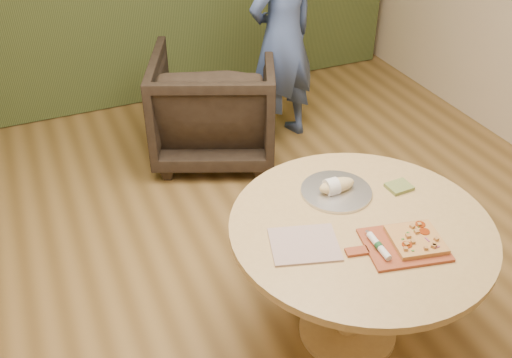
{
  "coord_description": "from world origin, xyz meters",
  "views": [
    {
      "loc": [
        -1.01,
        -1.94,
        2.44
      ],
      "look_at": [
        -0.07,
        0.25,
        0.78
      ],
      "focal_mm": 40.0,
      "sensor_mm": 36.0,
      "label": 1
    }
  ],
  "objects": [
    {
      "name": "room_shell",
      "position": [
        0.0,
        0.0,
        1.4
      ],
      "size": [
        5.04,
        6.04,
        2.84
      ],
      "color": "olive",
      "rests_on": "ground"
    },
    {
      "name": "armchair",
      "position": [
        0.23,
        1.75,
        0.46
      ],
      "size": [
        1.15,
        1.12,
        0.92
      ],
      "primitive_type": "imported",
      "rotation": [
        0.0,
        0.0,
        2.75
      ],
      "color": "black",
      "rests_on": "ground"
    },
    {
      "name": "cutlery_roll",
      "position": [
        0.22,
        -0.44,
        0.78
      ],
      "size": [
        0.04,
        0.2,
        0.03
      ],
      "rotation": [
        0.0,
        0.0,
        -0.06
      ],
      "color": "white",
      "rests_on": "pizza_paddle"
    },
    {
      "name": "green_packet",
      "position": [
        0.58,
        -0.08,
        0.76
      ],
      "size": [
        0.12,
        0.11,
        0.02
      ],
      "primitive_type": "cube",
      "rotation": [
        0.0,
        0.0,
        0.05
      ],
      "color": "#55662E",
      "rests_on": "pedestal_table"
    },
    {
      "name": "newspaper",
      "position": [
        -0.06,
        -0.27,
        0.76
      ],
      "size": [
        0.36,
        0.32,
        0.01
      ],
      "primitive_type": "cube",
      "rotation": [
        0.0,
        0.0,
        -0.29
      ],
      "color": "silver",
      "rests_on": "pedestal_table"
    },
    {
      "name": "person_standing",
      "position": [
        0.8,
        1.77,
        0.87
      ],
      "size": [
        0.73,
        0.59,
        1.73
      ],
      "primitive_type": "imported",
      "rotation": [
        0.0,
        0.0,
        3.46
      ],
      "color": "#3C528B",
      "rests_on": "ground"
    },
    {
      "name": "flatbread_pizza",
      "position": [
        0.4,
        -0.46,
        0.78
      ],
      "size": [
        0.26,
        0.26,
        0.04
      ],
      "rotation": [
        0.0,
        0.0,
        -0.21
      ],
      "color": "tan",
      "rests_on": "pizza_paddle"
    },
    {
      "name": "serving_tray",
      "position": [
        0.27,
        0.02,
        0.76
      ],
      "size": [
        0.36,
        0.36,
        0.02
      ],
      "color": "silver",
      "rests_on": "pedestal_table"
    },
    {
      "name": "pedestal_table",
      "position": [
        0.25,
        -0.25,
        0.61
      ],
      "size": [
        1.24,
        1.24,
        0.75
      ],
      "rotation": [
        0.0,
        0.0,
        -0.14
      ],
      "color": "tan",
      "rests_on": "ground"
    },
    {
      "name": "bread_roll",
      "position": [
        0.26,
        0.02,
        0.79
      ],
      "size": [
        0.19,
        0.09,
        0.09
      ],
      "color": "#E0C789",
      "rests_on": "serving_tray"
    },
    {
      "name": "pizza_paddle",
      "position": [
        0.33,
        -0.45,
        0.76
      ],
      "size": [
        0.47,
        0.35,
        0.01
      ],
      "rotation": [
        0.0,
        0.0,
        -0.21
      ],
      "color": "#9A4327",
      "rests_on": "pedestal_table"
    }
  ]
}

